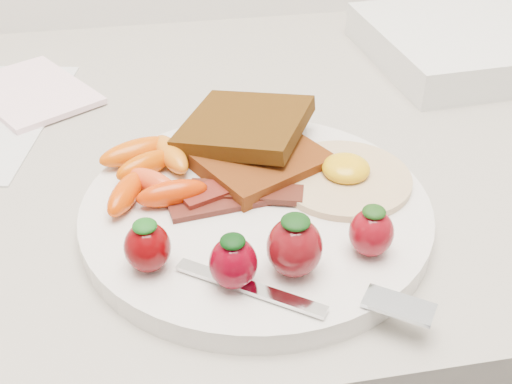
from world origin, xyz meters
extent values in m
cylinder|color=silver|center=(0.00, 1.56, 0.91)|extent=(0.27, 0.27, 0.02)
cube|color=#441706|center=(0.01, 1.62, 0.93)|extent=(0.13, 0.13, 0.01)
cube|color=black|center=(0.01, 1.65, 0.94)|extent=(0.14, 0.13, 0.02)
cylinder|color=beige|center=(0.08, 1.58, 0.92)|extent=(0.13, 0.13, 0.01)
ellipsoid|color=gold|center=(0.08, 1.58, 0.93)|extent=(0.05, 0.05, 0.02)
cube|color=black|center=(-0.02, 1.56, 0.92)|extent=(0.09, 0.03, 0.00)
cube|color=black|center=(0.00, 1.57, 0.92)|extent=(0.09, 0.05, 0.00)
cube|color=#4B0A0C|center=(-0.01, 1.58, 0.92)|extent=(0.09, 0.05, 0.00)
ellipsoid|color=#C74C00|center=(-0.08, 1.61, 0.93)|extent=(0.05, 0.04, 0.02)
ellipsoid|color=#E0461C|center=(-0.07, 1.59, 0.93)|extent=(0.05, 0.05, 0.02)
ellipsoid|color=#C63A00|center=(-0.09, 1.58, 0.93)|extent=(0.04, 0.06, 0.02)
ellipsoid|color=orange|center=(-0.06, 1.63, 0.93)|extent=(0.04, 0.06, 0.02)
ellipsoid|color=#CC4D03|center=(-0.08, 1.64, 0.93)|extent=(0.07, 0.04, 0.02)
ellipsoid|color=#BE2D01|center=(-0.06, 1.57, 0.93)|extent=(0.06, 0.03, 0.02)
ellipsoid|color=#590104|center=(-0.08, 1.50, 0.94)|extent=(0.03, 0.03, 0.04)
ellipsoid|color=#124E13|center=(-0.08, 1.50, 0.95)|extent=(0.02, 0.02, 0.01)
ellipsoid|color=#60000E|center=(-0.03, 1.48, 0.94)|extent=(0.03, 0.03, 0.04)
ellipsoid|color=black|center=(-0.03, 1.48, 0.95)|extent=(0.02, 0.02, 0.01)
ellipsoid|color=#610A0F|center=(0.02, 1.48, 0.94)|extent=(0.04, 0.04, 0.04)
ellipsoid|color=black|center=(0.02, 1.48, 0.96)|extent=(0.02, 0.02, 0.01)
ellipsoid|color=maroon|center=(0.07, 1.49, 0.94)|extent=(0.03, 0.03, 0.03)
ellipsoid|color=#163C0F|center=(0.07, 1.49, 0.95)|extent=(0.02, 0.02, 0.01)
cube|color=silver|center=(-0.02, 1.47, 0.92)|extent=(0.09, 0.07, 0.00)
cube|color=silver|center=(0.07, 1.44, 0.92)|extent=(0.05, 0.04, 0.00)
cube|color=#FFD3DD|center=(-0.19, 1.82, 0.91)|extent=(0.16, 0.17, 0.01)
cube|color=silver|center=(0.33, 1.82, 0.92)|extent=(0.28, 0.23, 0.04)
camera|label=1|loc=(-0.07, 1.17, 1.21)|focal=45.00mm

